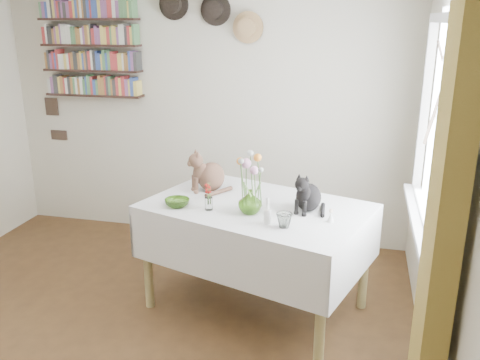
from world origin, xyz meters
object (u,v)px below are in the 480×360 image
(black_cat, at_px, (309,190))
(tabby_cat, at_px, (211,169))
(dining_table, at_px, (256,231))
(flower_vase, at_px, (250,201))
(bookshelf_unit, at_px, (91,49))

(black_cat, bearing_deg, tabby_cat, -177.26)
(dining_table, relative_size, flower_vase, 10.43)
(flower_vase, height_order, bookshelf_unit, bookshelf_unit)
(black_cat, xyz_separation_m, bookshelf_unit, (-2.28, 1.22, 0.86))
(dining_table, bearing_deg, tabby_cat, 148.07)
(tabby_cat, xyz_separation_m, black_cat, (0.79, -0.27, -0.02))
(bookshelf_unit, bearing_deg, flower_vase, -36.05)
(flower_vase, relative_size, bookshelf_unit, 0.17)
(bookshelf_unit, bearing_deg, dining_table, -32.49)
(tabby_cat, relative_size, flower_vase, 1.97)
(tabby_cat, bearing_deg, flower_vase, 9.65)
(bookshelf_unit, bearing_deg, black_cat, -28.13)
(tabby_cat, distance_m, flower_vase, 0.59)
(dining_table, xyz_separation_m, flower_vase, (-0.01, -0.16, 0.29))
(flower_vase, bearing_deg, tabby_cat, 133.66)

